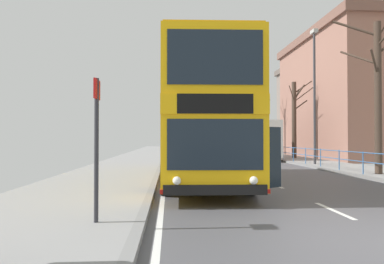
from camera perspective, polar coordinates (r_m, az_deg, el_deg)
The scene contains 11 objects.
ground at distance 6.67m, azimuth 24.68°, elevation -14.91°, with size 15.80×140.00×0.20m.
double_decker_bus_main at distance 14.18m, azimuth 1.49°, elevation 1.82°, with size 3.27×11.19×4.51m.
background_bus_far_lane at distance 30.65m, azimuth 9.03°, elevation -1.08°, with size 2.86×9.87×2.97m.
pedestrian_railing_far_kerb at distance 18.37m, azimuth 23.16°, elevation -3.61°, with size 0.05×20.07×0.97m.
bus_stop_sign_near at distance 6.93m, azimuth -14.46°, elevation -0.18°, with size 0.08×0.44×2.60m.
street_lamp_far_side at distance 23.61m, azimuth 18.31°, elevation 6.66°, with size 0.28×0.60×8.08m.
bare_tree_far_00 at distance 18.01m, azimuth 26.65°, elevation 5.89°, with size 3.16×3.58×7.06m.
bare_tree_far_01 at distance 38.38m, azimuth 10.32°, elevation 1.97°, with size 2.35×2.51×7.19m.
bare_tree_far_02 at distance 30.69m, azimuth 15.50°, elevation 2.16°, with size 2.52×1.80×6.17m.
background_building_01 at distance 48.72m, azimuth 23.20°, elevation 3.72°, with size 13.93×16.72×11.21m.
background_building_02 at distance 36.19m, azimuth 25.82°, elevation 5.08°, with size 12.15×15.67×10.84m.
Camera 1 is at (-3.76, -5.71, 1.64)m, focal length 34.69 mm.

